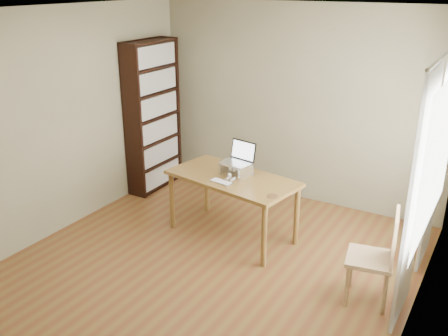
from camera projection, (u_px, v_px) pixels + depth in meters
room at (206, 153)px, 4.76m from camera, size 4.04×4.54×2.64m
bookshelf at (153, 116)px, 6.97m from camera, size 0.30×0.90×2.10m
curtains at (428, 177)px, 4.54m from camera, size 0.03×1.90×2.25m
desk at (232, 184)px, 5.70m from camera, size 1.59×0.99×0.75m
laptop_stand at (236, 168)px, 5.70m from camera, size 0.32×0.25×0.13m
laptop at (238, 157)px, 5.71m from camera, size 0.37×0.33×0.24m
keyboard at (221, 182)px, 5.49m from camera, size 0.27×0.15×0.02m
coaster at (272, 196)px, 5.16m from camera, size 0.11×0.11×0.01m
cat at (240, 169)px, 5.72m from camera, size 0.24×0.47×0.14m
chair at (379, 255)px, 4.53m from camera, size 0.48×0.48×0.94m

